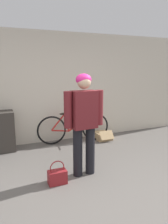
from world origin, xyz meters
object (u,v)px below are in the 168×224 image
object	(u,v)px
handbag	(57,176)
cardboard_box	(103,136)
bicycle	(74,127)
person	(84,117)

from	to	relation	value
handbag	cardboard_box	size ratio (longest dim) A/B	0.76
bicycle	handbag	distance (m)	1.97
bicycle	handbag	world-z (taller)	bicycle
person	cardboard_box	bearing A→B (deg)	47.94
bicycle	handbag	xyz separation A→B (m)	(-0.91, -1.73, -0.25)
person	bicycle	world-z (taller)	person
person	bicycle	distance (m)	1.75
bicycle	cardboard_box	world-z (taller)	bicycle
handbag	cardboard_box	xyz separation A→B (m)	(1.65, 1.66, -0.03)
person	handbag	world-z (taller)	person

